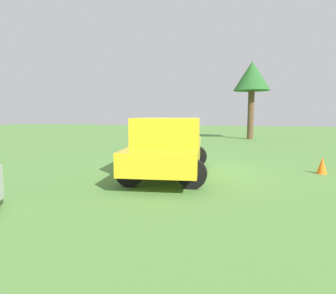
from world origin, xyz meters
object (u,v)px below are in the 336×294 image
at_px(pickup_truck, 167,146).
at_px(tree_back_right, 252,78).
at_px(person_bystander, 161,134).
at_px(traffic_cone, 322,165).

relative_size(pickup_truck, tree_back_right, 0.83).
relative_size(person_bystander, traffic_cone, 3.25).
xyz_separation_m(tree_back_right, traffic_cone, (1.55, -13.04, -4.43)).
bearing_deg(tree_back_right, traffic_cone, -83.24).
bearing_deg(traffic_cone, person_bystander, 153.97).
bearing_deg(traffic_cone, tree_back_right, 96.76).
bearing_deg(tree_back_right, pickup_truck, -102.64).
bearing_deg(pickup_truck, traffic_cone, -78.64).
bearing_deg(pickup_truck, tree_back_right, -18.11).
distance_m(pickup_truck, person_bystander, 4.65).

